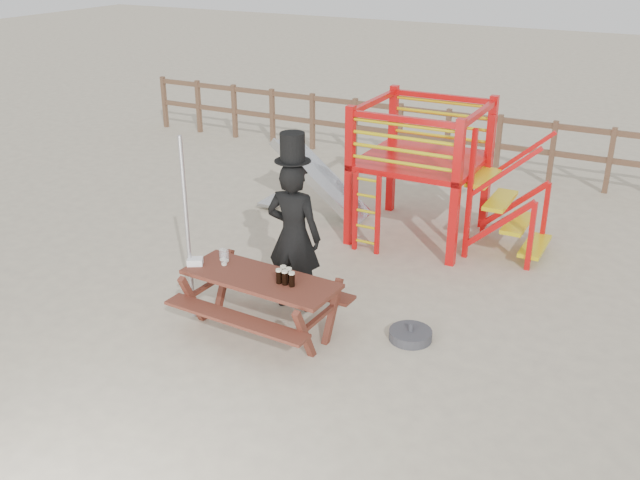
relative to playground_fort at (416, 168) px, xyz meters
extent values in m
plane|color=#BEB193|center=(-0.12, -3.58, -1.07)|extent=(60.00, 60.00, 0.00)
cube|color=brown|center=(-0.12, 3.42, 0.03)|extent=(15.00, 0.06, 0.10)
cube|color=brown|center=(-0.12, 3.42, -0.47)|extent=(15.00, 0.06, 0.10)
cube|color=brown|center=(-7.62, 3.42, -0.47)|extent=(0.09, 0.09, 1.20)
cube|color=brown|center=(-6.62, 3.42, -0.47)|extent=(0.09, 0.09, 1.20)
cube|color=brown|center=(-5.62, 3.42, -0.47)|extent=(0.09, 0.09, 1.20)
cube|color=brown|center=(-4.62, 3.42, -0.47)|extent=(0.09, 0.09, 1.20)
cube|color=brown|center=(-3.62, 3.42, -0.47)|extent=(0.09, 0.09, 1.20)
cube|color=brown|center=(-2.62, 3.42, -0.47)|extent=(0.09, 0.09, 1.20)
cube|color=brown|center=(-1.62, 3.42, -0.47)|extent=(0.09, 0.09, 1.20)
cube|color=brown|center=(-0.62, 3.42, -0.47)|extent=(0.09, 0.09, 1.20)
cube|color=brown|center=(0.38, 3.42, -0.47)|extent=(0.09, 0.09, 1.20)
cube|color=brown|center=(1.38, 3.42, -0.47)|extent=(0.09, 0.09, 1.20)
cube|color=brown|center=(2.38, 3.42, -0.47)|extent=(0.09, 0.09, 1.20)
cube|color=red|center=(-0.72, -0.78, -0.02)|extent=(0.12, 0.12, 2.10)
cube|color=red|center=(0.88, -0.78, -0.02)|extent=(0.12, 0.12, 2.10)
cube|color=red|center=(-0.72, 0.82, -0.02)|extent=(0.12, 0.12, 2.10)
cube|color=red|center=(0.88, 0.82, -0.02)|extent=(0.12, 0.12, 2.10)
cube|color=red|center=(0.08, 0.02, 0.13)|extent=(1.72, 1.72, 0.08)
cube|color=red|center=(0.08, -0.78, 0.93)|extent=(1.60, 0.08, 0.08)
cube|color=red|center=(0.08, 0.82, 0.93)|extent=(1.60, 0.08, 0.08)
cube|color=red|center=(-0.72, 0.02, 0.93)|extent=(0.08, 1.60, 0.08)
cube|color=red|center=(0.88, 0.02, 0.93)|extent=(0.08, 1.60, 0.08)
cylinder|color=yellow|center=(0.08, -0.78, 0.31)|extent=(1.50, 0.05, 0.05)
cylinder|color=yellow|center=(0.08, 0.82, 0.31)|extent=(1.50, 0.05, 0.05)
cylinder|color=yellow|center=(0.08, -0.78, 0.49)|extent=(1.50, 0.05, 0.05)
cylinder|color=yellow|center=(0.08, 0.82, 0.49)|extent=(1.50, 0.05, 0.05)
cylinder|color=yellow|center=(0.08, -0.78, 0.67)|extent=(1.50, 0.05, 0.05)
cylinder|color=yellow|center=(0.08, 0.82, 0.67)|extent=(1.50, 0.05, 0.05)
cylinder|color=yellow|center=(0.08, -0.78, 0.85)|extent=(1.50, 0.05, 0.05)
cylinder|color=yellow|center=(0.08, 0.82, 0.85)|extent=(1.50, 0.05, 0.05)
cube|color=red|center=(-0.55, -0.93, -0.47)|extent=(0.06, 0.06, 1.20)
cube|color=red|center=(-0.19, -0.93, -0.47)|extent=(0.06, 0.06, 1.20)
cylinder|color=yellow|center=(-0.37, -0.93, -0.92)|extent=(0.36, 0.04, 0.04)
cylinder|color=yellow|center=(-0.37, -0.93, -0.68)|extent=(0.36, 0.04, 0.04)
cylinder|color=yellow|center=(-0.37, -0.93, -0.44)|extent=(0.36, 0.04, 0.04)
cylinder|color=yellow|center=(-0.37, -0.93, -0.20)|extent=(0.36, 0.04, 0.04)
cylinder|color=yellow|center=(-0.37, -0.93, 0.04)|extent=(0.36, 0.04, 0.04)
cube|color=yellow|center=(1.03, 0.02, 0.01)|extent=(0.30, 0.90, 0.06)
cube|color=yellow|center=(1.31, 0.02, -0.29)|extent=(0.30, 0.90, 0.06)
cube|color=yellow|center=(1.59, 0.02, -0.59)|extent=(0.30, 0.90, 0.06)
cube|color=yellow|center=(1.87, 0.02, -0.89)|extent=(0.30, 0.90, 0.06)
cube|color=red|center=(1.43, -0.43, -0.47)|extent=(0.95, 0.08, 0.86)
cube|color=red|center=(1.43, 0.47, -0.47)|extent=(0.95, 0.08, 0.86)
cube|color=#BABCC1|center=(-1.62, 0.02, -0.45)|extent=(1.53, 0.55, 1.21)
cube|color=#BABCC1|center=(-1.62, -0.25, -0.41)|extent=(1.58, 0.04, 1.28)
cube|color=#BABCC1|center=(-1.62, 0.29, -0.41)|extent=(1.58, 0.04, 1.28)
cube|color=#BABCC1|center=(-2.52, 0.02, -0.97)|extent=(0.35, 0.55, 0.05)
cube|color=maroon|center=(-0.50, -3.58, -0.38)|extent=(1.87, 0.78, 0.05)
cube|color=maroon|center=(-0.53, -4.08, -0.66)|extent=(1.85, 0.35, 0.04)
cube|color=maroon|center=(-0.48, -3.07, -0.66)|extent=(1.85, 0.35, 0.04)
cube|color=maroon|center=(-1.28, -3.54, -0.74)|extent=(0.13, 1.10, 0.66)
cube|color=maroon|center=(0.28, -3.62, -0.74)|extent=(0.13, 1.10, 0.66)
imported|color=black|center=(-0.47, -2.86, -0.12)|extent=(0.73, 0.51, 1.90)
cube|color=#0C863C|center=(-0.48, -2.71, 0.11)|extent=(0.08, 0.03, 0.44)
cylinder|color=black|center=(-0.47, -2.86, 0.83)|extent=(0.43, 0.43, 0.01)
cylinder|color=black|center=(-0.47, -2.86, 1.00)|extent=(0.29, 0.29, 0.33)
cube|color=white|center=(-0.48, -2.72, 1.12)|extent=(0.15, 0.02, 0.04)
cylinder|color=#B2B2B7|center=(-1.44, -3.66, 0.07)|extent=(0.05, 0.05, 2.28)
cylinder|color=#37373C|center=(1.11, -2.93, -1.01)|extent=(0.50, 0.50, 0.12)
cylinder|color=#37373C|center=(1.11, -2.93, -0.91)|extent=(0.06, 0.06, 0.10)
cube|color=white|center=(-1.36, -3.66, -0.32)|extent=(0.23, 0.21, 0.08)
cylinder|color=black|center=(-0.24, -3.61, -0.29)|extent=(0.07, 0.07, 0.15)
cylinder|color=beige|center=(-0.24, -3.61, -0.20)|extent=(0.07, 0.07, 0.02)
cylinder|color=black|center=(-0.16, -3.61, -0.29)|extent=(0.07, 0.07, 0.15)
cylinder|color=beige|center=(-0.16, -3.61, -0.20)|extent=(0.07, 0.07, 0.02)
cylinder|color=black|center=(-0.07, -3.61, -0.29)|extent=(0.07, 0.07, 0.15)
cylinder|color=beige|center=(-0.07, -3.61, -0.20)|extent=(0.07, 0.07, 0.02)
cylinder|color=black|center=(-0.24, -3.51, -0.29)|extent=(0.07, 0.07, 0.15)
cylinder|color=beige|center=(-0.24, -3.51, -0.20)|extent=(0.07, 0.07, 0.02)
cylinder|color=black|center=(-0.15, -3.53, -0.29)|extent=(0.07, 0.07, 0.15)
cylinder|color=beige|center=(-0.15, -3.53, -0.20)|extent=(0.07, 0.07, 0.02)
cylinder|color=silver|center=(-1.15, -3.41, -0.29)|extent=(0.07, 0.07, 0.15)
cylinder|color=beige|center=(-1.15, -3.41, -0.35)|extent=(0.06, 0.06, 0.02)
cylinder|color=silver|center=(-1.05, -3.51, -0.29)|extent=(0.07, 0.07, 0.15)
cylinder|color=beige|center=(-1.05, -3.51, -0.35)|extent=(0.06, 0.06, 0.02)
cylinder|color=silver|center=(-1.09, -3.41, -0.29)|extent=(0.07, 0.07, 0.15)
cylinder|color=beige|center=(-1.09, -3.41, -0.35)|extent=(0.06, 0.06, 0.02)
camera|label=1|loc=(3.52, -9.70, 3.28)|focal=40.00mm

